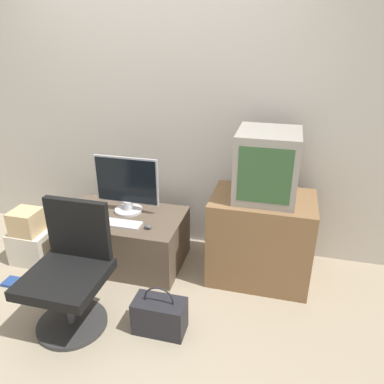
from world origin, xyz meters
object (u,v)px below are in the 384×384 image
at_px(handbag, 160,315).
at_px(keyboard, 120,223).
at_px(book, 16,283).
at_px(main_monitor, 127,185).
at_px(mouse, 148,227).
at_px(cardboard_box_lower, 31,247).
at_px(office_chair, 70,274).
at_px(crt_tv, 267,165).

bearing_deg(handbag, keyboard, 132.20).
distance_m(keyboard, book, 0.97).
xyz_separation_m(handbag, book, (-1.29, 0.18, -0.11)).
height_order(main_monitor, handbag, main_monitor).
bearing_deg(main_monitor, handbag, -55.88).
relative_size(mouse, cardboard_box_lower, 0.18).
bearing_deg(office_chair, cardboard_box_lower, 143.82).
height_order(mouse, office_chair, office_chair).
xyz_separation_m(mouse, handbag, (0.28, -0.56, -0.34)).
relative_size(cardboard_box_lower, handbag, 0.92).
bearing_deg(crt_tv, handbag, -126.29).
bearing_deg(keyboard, main_monitor, 96.67).
distance_m(office_chair, handbag, 0.66).
distance_m(mouse, office_chair, 0.70).
relative_size(main_monitor, office_chair, 0.64).
relative_size(crt_tv, cardboard_box_lower, 1.56).
xyz_separation_m(crt_tv, cardboard_box_lower, (-1.94, -0.31, -0.83)).
relative_size(office_chair, handbag, 2.39).
height_order(main_monitor, book, main_monitor).
bearing_deg(office_chair, crt_tv, 35.37).
bearing_deg(main_monitor, book, -139.49).
bearing_deg(cardboard_box_lower, main_monitor, 21.60).
xyz_separation_m(cardboard_box_lower, book, (0.06, -0.32, -0.13)).
relative_size(main_monitor, handbag, 1.54).
height_order(crt_tv, cardboard_box_lower, crt_tv).
height_order(mouse, book, mouse).
distance_m(cardboard_box_lower, book, 0.35).
distance_m(crt_tv, handbag, 1.31).
xyz_separation_m(keyboard, office_chair, (-0.09, -0.63, -0.06)).
distance_m(mouse, book, 1.17).
xyz_separation_m(cardboard_box_lower, handbag, (1.35, -0.50, -0.02)).
bearing_deg(keyboard, cardboard_box_lower, -174.40).
relative_size(mouse, crt_tv, 0.12).
bearing_deg(handbag, mouse, 116.38).
distance_m(main_monitor, crt_tv, 1.18).
xyz_separation_m(keyboard, crt_tv, (1.11, 0.22, 0.52)).
bearing_deg(crt_tv, office_chair, -144.63).
bearing_deg(main_monitor, cardboard_box_lower, -158.40).
height_order(keyboard, office_chair, office_chair).
bearing_deg(book, handbag, -7.86).
xyz_separation_m(keyboard, handbag, (0.52, -0.58, -0.33)).
bearing_deg(main_monitor, crt_tv, -0.57).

